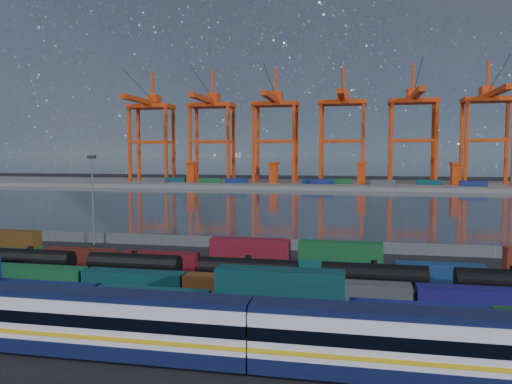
# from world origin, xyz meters

# --- Properties ---
(ground) EXTENTS (700.00, 700.00, 0.00)m
(ground) POSITION_xyz_m (0.00, 0.00, 0.00)
(ground) COLOR black
(ground) RESTS_ON ground
(harbor_water) EXTENTS (700.00, 700.00, 0.00)m
(harbor_water) POSITION_xyz_m (0.00, 105.00, 0.01)
(harbor_water) COLOR #28313A
(harbor_water) RESTS_ON ground
(far_quay) EXTENTS (700.00, 70.00, 2.00)m
(far_quay) POSITION_xyz_m (0.00, 210.00, 1.00)
(far_quay) COLOR #514F4C
(far_quay) RESTS_ON ground
(distant_mountains) EXTENTS (2470.00, 1100.00, 520.00)m
(distant_mountains) POSITION_xyz_m (63.02, 1600.00, 220.29)
(distant_mountains) COLOR #1E2630
(distant_mountains) RESTS_ON ground
(passenger_train) EXTENTS (77.90, 3.20, 5.48)m
(passenger_train) POSITION_xyz_m (22.95, -21.07, 2.76)
(passenger_train) COLOR silver
(passenger_train) RESTS_ON ground
(container_row_south) EXTENTS (140.88, 2.57, 5.48)m
(container_row_south) POSITION_xyz_m (-16.11, -10.28, 2.00)
(container_row_south) COLOR #3F4244
(container_row_south) RESTS_ON ground
(container_row_mid) EXTENTS (141.70, 2.55, 5.43)m
(container_row_mid) POSITION_xyz_m (-6.40, -2.96, 1.61)
(container_row_mid) COLOR #3D3F42
(container_row_mid) RESTS_ON ground
(container_row_north) EXTENTS (140.63, 2.30, 4.90)m
(container_row_north) POSITION_xyz_m (-5.79, 10.14, 1.88)
(container_row_north) COLOR #111155
(container_row_north) RESTS_ON ground
(tanker_string) EXTENTS (136.98, 2.79, 3.99)m
(tanker_string) POSITION_xyz_m (4.51, 2.95, 2.00)
(tanker_string) COLOR black
(tanker_string) RESTS_ON ground
(waterfront_fence) EXTENTS (160.12, 0.12, 2.20)m
(waterfront_fence) POSITION_xyz_m (-0.00, 28.00, 1.00)
(waterfront_fence) COLOR #595B5E
(waterfront_fence) RESTS_ON ground
(yard_light_mast) EXTENTS (1.60, 0.40, 16.60)m
(yard_light_mast) POSITION_xyz_m (-30.00, 26.00, 9.30)
(yard_light_mast) COLOR slate
(yard_light_mast) RESTS_ON ground
(gantry_cranes) EXTENTS (199.18, 46.42, 62.86)m
(gantry_cranes) POSITION_xyz_m (-7.50, 203.33, 38.53)
(gantry_cranes) COLOR #C2360D
(gantry_cranes) RESTS_ON ground
(quay_containers) EXTENTS (172.58, 10.99, 2.60)m
(quay_containers) POSITION_xyz_m (-11.00, 195.46, 3.30)
(quay_containers) COLOR navy
(quay_containers) RESTS_ON far_quay
(straddle_carriers) EXTENTS (140.00, 7.00, 11.10)m
(straddle_carriers) POSITION_xyz_m (-2.50, 200.00, 7.82)
(straddle_carriers) COLOR #C2360D
(straddle_carriers) RESTS_ON far_quay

